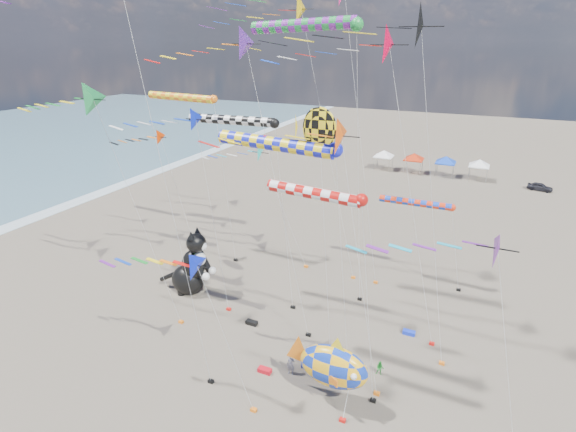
{
  "coord_description": "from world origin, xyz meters",
  "views": [
    {
      "loc": [
        9.96,
        -14.21,
        20.5
      ],
      "look_at": [
        -1.95,
        12.0,
        9.22
      ],
      "focal_mm": 28.0,
      "sensor_mm": 36.0,
      "label": 1
    }
  ],
  "objects_px": {
    "person_adult": "(291,365)",
    "cat_inflatable": "(189,261)",
    "parked_car": "(540,187)",
    "child_green": "(380,368)",
    "fish_inflatable": "(333,366)",
    "child_blue": "(302,361)"
  },
  "relations": [
    {
      "from": "person_adult",
      "to": "cat_inflatable",
      "type": "bearing_deg",
      "value": 151.17
    },
    {
      "from": "person_adult",
      "to": "child_blue",
      "type": "relative_size",
      "value": 1.4
    },
    {
      "from": "fish_inflatable",
      "to": "child_green",
      "type": "distance_m",
      "value": 4.84
    },
    {
      "from": "fish_inflatable",
      "to": "person_adult",
      "type": "xyz_separation_m",
      "value": [
        -3.28,
        1.4,
        -2.05
      ]
    },
    {
      "from": "cat_inflatable",
      "to": "child_green",
      "type": "bearing_deg",
      "value": -16.92
    },
    {
      "from": "child_blue",
      "to": "fish_inflatable",
      "type": "bearing_deg",
      "value": -72.81
    },
    {
      "from": "fish_inflatable",
      "to": "parked_car",
      "type": "xyz_separation_m",
      "value": [
        14.04,
        51.91,
        -2.22
      ]
    },
    {
      "from": "parked_car",
      "to": "fish_inflatable",
      "type": "bearing_deg",
      "value": 177.75
    },
    {
      "from": "fish_inflatable",
      "to": "child_green",
      "type": "xyz_separation_m",
      "value": [
        2.06,
        3.73,
        -2.28
      ]
    },
    {
      "from": "child_green",
      "to": "parked_car",
      "type": "xyz_separation_m",
      "value": [
        11.98,
        48.17,
        0.06
      ]
    },
    {
      "from": "parked_car",
      "to": "child_green",
      "type": "bearing_deg",
      "value": 178.92
    },
    {
      "from": "fish_inflatable",
      "to": "child_blue",
      "type": "distance_m",
      "value": 4.3
    },
    {
      "from": "fish_inflatable",
      "to": "child_green",
      "type": "bearing_deg",
      "value": 61.13
    },
    {
      "from": "person_adult",
      "to": "child_green",
      "type": "distance_m",
      "value": 5.84
    },
    {
      "from": "person_adult",
      "to": "parked_car",
      "type": "distance_m",
      "value": 53.4
    },
    {
      "from": "person_adult",
      "to": "parked_car",
      "type": "relative_size",
      "value": 0.44
    },
    {
      "from": "child_green",
      "to": "cat_inflatable",
      "type": "bearing_deg",
      "value": 161.67
    },
    {
      "from": "cat_inflatable",
      "to": "fish_inflatable",
      "type": "distance_m",
      "value": 17.01
    },
    {
      "from": "child_green",
      "to": "person_adult",
      "type": "bearing_deg",
      "value": -163.24
    },
    {
      "from": "cat_inflatable",
      "to": "fish_inflatable",
      "type": "height_order",
      "value": "cat_inflatable"
    },
    {
      "from": "person_adult",
      "to": "parked_car",
      "type": "xyz_separation_m",
      "value": [
        17.33,
        50.51,
        -0.17
      ]
    },
    {
      "from": "fish_inflatable",
      "to": "child_blue",
      "type": "height_order",
      "value": "fish_inflatable"
    }
  ]
}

